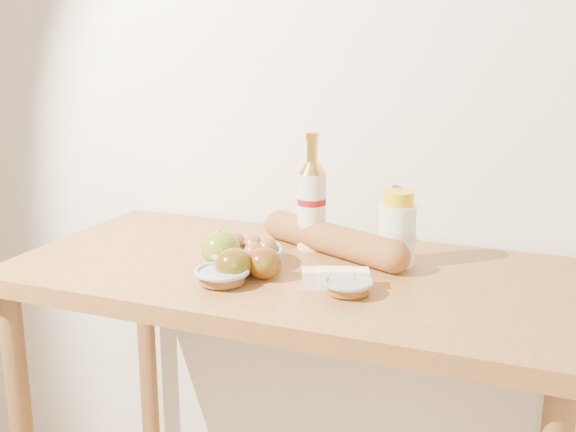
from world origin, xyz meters
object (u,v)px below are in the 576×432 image
(baguette, at_px, (332,240))
(bourbon_bottle, at_px, (312,202))
(table, at_px, (293,321))
(cream_bottle, at_px, (397,231))
(egg_bowl, at_px, (246,254))

(baguette, bearing_deg, bourbon_bottle, 178.21)
(table, distance_m, cream_bottle, 0.30)
(cream_bottle, xyz_separation_m, baguette, (-0.15, 0.01, -0.04))
(table, xyz_separation_m, bourbon_bottle, (-0.01, 0.15, 0.23))
(bourbon_bottle, bearing_deg, egg_bowl, -134.79)
(table, xyz_separation_m, cream_bottle, (0.19, 0.11, 0.20))
(cream_bottle, bearing_deg, egg_bowl, -150.94)
(bourbon_bottle, bearing_deg, cream_bottle, -28.08)
(table, height_order, baguette, baguette)
(table, bearing_deg, egg_bowl, -168.90)
(cream_bottle, distance_m, baguette, 0.15)
(cream_bottle, height_order, egg_bowl, cream_bottle)
(bourbon_bottle, height_order, egg_bowl, bourbon_bottle)
(bourbon_bottle, distance_m, baguette, 0.10)
(egg_bowl, height_order, baguette, baguette)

